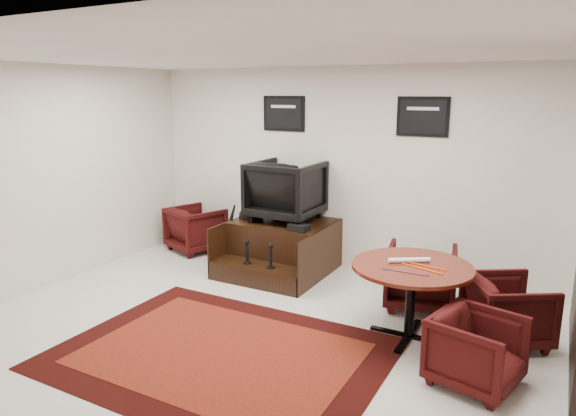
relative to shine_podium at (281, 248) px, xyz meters
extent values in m
plane|color=silver|center=(0.63, -1.91, -0.32)|extent=(6.00, 6.00, 0.00)
cube|color=silver|center=(0.63, 0.59, 1.08)|extent=(6.00, 0.02, 2.80)
cube|color=silver|center=(-2.37, -1.91, 1.08)|extent=(0.02, 5.00, 2.80)
cube|color=white|center=(0.63, -1.91, 2.48)|extent=(6.00, 5.00, 0.02)
cube|color=black|center=(-0.27, 0.57, 1.83)|extent=(0.66, 0.03, 0.50)
cube|color=black|center=(-0.27, 0.55, 1.83)|extent=(0.58, 0.01, 0.42)
cube|color=silver|center=(-0.27, 0.55, 1.93)|extent=(0.40, 0.00, 0.04)
cube|color=black|center=(1.73, 0.57, 1.83)|extent=(0.66, 0.03, 0.50)
cube|color=black|center=(1.73, 0.55, 1.83)|extent=(0.58, 0.01, 0.42)
cube|color=silver|center=(1.73, 0.55, 1.93)|extent=(0.40, 0.00, 0.04)
cube|color=black|center=(0.65, -2.36, -0.32)|extent=(3.06, 2.29, 0.01)
cube|color=#5B130D|center=(0.65, -2.36, -0.31)|extent=(2.51, 1.75, 0.01)
cube|color=black|center=(0.00, 0.09, 0.03)|extent=(1.34, 1.00, 0.70)
cube|color=black|center=(0.00, -0.60, -0.20)|extent=(1.34, 0.40, 0.25)
cube|color=black|center=(-0.67, -0.11, 0.03)|extent=(0.02, 1.39, 0.70)
cube|color=black|center=(0.67, -0.11, 0.03)|extent=(0.02, 1.39, 0.70)
cylinder|color=black|center=(-0.18, -0.60, -0.06)|extent=(0.11, 0.11, 0.02)
cylinder|color=black|center=(-0.18, -0.60, 0.07)|extent=(0.04, 0.04, 0.24)
sphere|color=black|center=(-0.18, -0.60, 0.22)|extent=(0.07, 0.07, 0.07)
cylinder|color=black|center=(0.18, -0.60, -0.06)|extent=(0.11, 0.11, 0.02)
cylinder|color=black|center=(0.18, -0.60, 0.07)|extent=(0.04, 0.04, 0.24)
sphere|color=black|center=(0.18, -0.60, 0.22)|extent=(0.07, 0.07, 0.07)
imported|color=black|center=(0.00, 0.14, 0.84)|extent=(0.90, 0.85, 0.93)
cube|color=black|center=(-0.53, -0.01, 0.42)|extent=(0.17, 0.28, 0.10)
cube|color=black|center=(-0.41, -0.04, 0.42)|extent=(0.17, 0.28, 0.10)
cube|color=black|center=(0.42, -0.29, 0.42)|extent=(0.27, 0.20, 0.09)
imported|color=black|center=(-1.64, 0.18, 0.06)|extent=(0.94, 0.91, 0.77)
cylinder|color=#4C120A|center=(2.14, -1.16, 0.44)|extent=(1.19, 1.19, 0.04)
cylinder|color=black|center=(2.14, -1.16, 0.07)|extent=(0.10, 0.10, 0.70)
cube|color=black|center=(2.14, -1.16, -0.31)|extent=(0.80, 0.06, 0.03)
cube|color=black|center=(2.14, -1.16, -0.31)|extent=(0.06, 0.80, 0.03)
imported|color=black|center=(2.04, -0.33, 0.07)|extent=(0.89, 0.85, 0.79)
imported|color=black|center=(3.02, -0.79, 0.04)|extent=(0.94, 0.95, 0.73)
imported|color=black|center=(2.87, -1.75, 0.02)|extent=(0.77, 0.80, 0.69)
cylinder|color=white|center=(2.09, -1.11, 0.48)|extent=(0.38, 0.26, 0.05)
cylinder|color=#F25F0D|center=(2.26, -1.25, 0.47)|extent=(0.43, 0.14, 0.01)
cylinder|color=#F25F0D|center=(2.26, -1.15, 0.47)|extent=(0.45, 0.08, 0.01)
cylinder|color=#4C1933|center=(1.96, -1.42, 0.46)|extent=(0.10, 0.02, 0.01)
cylinder|color=#4C1933|center=(2.02, -1.42, 0.46)|extent=(0.10, 0.02, 0.01)
cylinder|color=#4C1933|center=(2.08, -1.42, 0.46)|extent=(0.10, 0.02, 0.01)
cylinder|color=#4C1933|center=(2.14, -1.42, 0.46)|extent=(0.10, 0.02, 0.01)
cylinder|color=#4C1933|center=(2.20, -1.42, 0.46)|extent=(0.10, 0.02, 0.01)
cylinder|color=#4C1933|center=(2.26, -1.42, 0.46)|extent=(0.10, 0.02, 0.01)
cylinder|color=#4C1933|center=(2.32, -1.42, 0.46)|extent=(0.10, 0.02, 0.01)
camera|label=1|loc=(3.35, -6.00, 2.13)|focal=32.00mm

